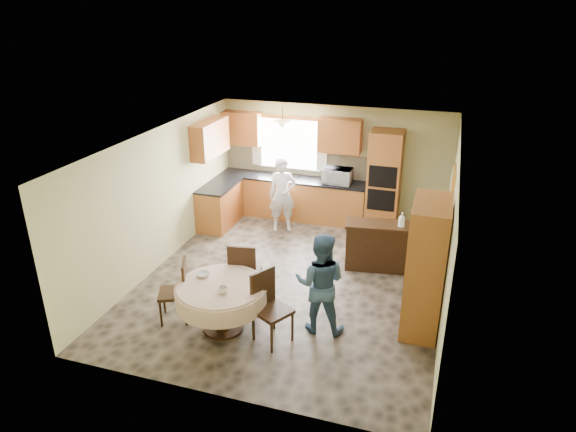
# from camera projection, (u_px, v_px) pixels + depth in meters

# --- Properties ---
(floor) EXTENTS (5.00, 6.00, 0.01)m
(floor) POSITION_uv_depth(u_px,v_px,m) (293.00, 280.00, 9.00)
(floor) COLOR brown
(floor) RESTS_ON ground
(ceiling) EXTENTS (5.00, 6.00, 0.01)m
(ceiling) POSITION_uv_depth(u_px,v_px,m) (293.00, 141.00, 8.02)
(ceiling) COLOR white
(ceiling) RESTS_ON wall_back
(wall_back) EXTENTS (5.00, 0.02, 2.50)m
(wall_back) POSITION_uv_depth(u_px,v_px,m) (334.00, 163.00, 11.14)
(wall_back) COLOR tan
(wall_back) RESTS_ON floor
(wall_front) EXTENTS (5.00, 0.02, 2.50)m
(wall_front) POSITION_uv_depth(u_px,v_px,m) (216.00, 311.00, 5.88)
(wall_front) COLOR tan
(wall_front) RESTS_ON floor
(wall_left) EXTENTS (0.02, 6.00, 2.50)m
(wall_left) POSITION_uv_depth(u_px,v_px,m) (160.00, 198.00, 9.21)
(wall_left) COLOR tan
(wall_left) RESTS_ON floor
(wall_right) EXTENTS (0.02, 6.00, 2.50)m
(wall_right) POSITION_uv_depth(u_px,v_px,m) (450.00, 233.00, 7.81)
(wall_right) COLOR tan
(wall_right) RESTS_ON floor
(window) EXTENTS (1.40, 0.03, 1.10)m
(window) POSITION_uv_depth(u_px,v_px,m) (289.00, 144.00, 11.26)
(window) COLOR white
(window) RESTS_ON wall_back
(curtain_left) EXTENTS (0.22, 0.02, 1.15)m
(curtain_left) POSITION_uv_depth(u_px,v_px,m) (257.00, 140.00, 11.41)
(curtain_left) COLOR white
(curtain_left) RESTS_ON wall_back
(curtain_right) EXTENTS (0.22, 0.02, 1.15)m
(curtain_right) POSITION_uv_depth(u_px,v_px,m) (322.00, 145.00, 10.99)
(curtain_right) COLOR white
(curtain_right) RESTS_ON wall_back
(base_cab_back) EXTENTS (3.30, 0.60, 0.88)m
(base_cab_back) POSITION_uv_depth(u_px,v_px,m) (292.00, 198.00, 11.43)
(base_cab_back) COLOR #C67A35
(base_cab_back) RESTS_ON floor
(counter_back) EXTENTS (3.30, 0.64, 0.04)m
(counter_back) POSITION_uv_depth(u_px,v_px,m) (292.00, 179.00, 11.25)
(counter_back) COLOR black
(counter_back) RESTS_ON base_cab_back
(base_cab_left) EXTENTS (0.60, 1.20, 0.88)m
(base_cab_left) POSITION_uv_depth(u_px,v_px,m) (220.00, 206.00, 11.02)
(base_cab_left) COLOR #C67A35
(base_cab_left) RESTS_ON floor
(counter_left) EXTENTS (0.64, 1.20, 0.04)m
(counter_left) POSITION_uv_depth(u_px,v_px,m) (219.00, 186.00, 10.84)
(counter_left) COLOR black
(counter_left) RESTS_ON base_cab_left
(backsplash) EXTENTS (3.30, 0.02, 0.55)m
(backsplash) POSITION_uv_depth(u_px,v_px,m) (296.00, 163.00, 11.40)
(backsplash) COLOR #C1B588
(backsplash) RESTS_ON wall_back
(wall_cab_left) EXTENTS (0.85, 0.33, 0.72)m
(wall_cab_left) POSITION_uv_depth(u_px,v_px,m) (242.00, 128.00, 11.31)
(wall_cab_left) COLOR #A8582A
(wall_cab_left) RESTS_ON wall_back
(wall_cab_right) EXTENTS (0.90, 0.33, 0.72)m
(wall_cab_right) POSITION_uv_depth(u_px,v_px,m) (340.00, 136.00, 10.70)
(wall_cab_right) COLOR #A8582A
(wall_cab_right) RESTS_ON wall_back
(wall_cab_side) EXTENTS (0.33, 1.20, 0.72)m
(wall_cab_side) POSITION_uv_depth(u_px,v_px,m) (210.00, 138.00, 10.48)
(wall_cab_side) COLOR #A8582A
(wall_cab_side) RESTS_ON wall_left
(oven_tower) EXTENTS (0.66, 0.62, 2.12)m
(oven_tower) POSITION_uv_depth(u_px,v_px,m) (384.00, 181.00, 10.62)
(oven_tower) COLOR #C67A35
(oven_tower) RESTS_ON floor
(oven_upper) EXTENTS (0.56, 0.01, 0.45)m
(oven_upper) POSITION_uv_depth(u_px,v_px,m) (383.00, 177.00, 10.27)
(oven_upper) COLOR black
(oven_upper) RESTS_ON oven_tower
(oven_lower) EXTENTS (0.56, 0.01, 0.45)m
(oven_lower) POSITION_uv_depth(u_px,v_px,m) (381.00, 200.00, 10.47)
(oven_lower) COLOR black
(oven_lower) RESTS_ON oven_tower
(pendant) EXTENTS (0.36, 0.36, 0.18)m
(pendant) POSITION_uv_depth(u_px,v_px,m) (283.00, 125.00, 10.64)
(pendant) COLOR beige
(pendant) RESTS_ON ceiling
(sideboard) EXTENTS (1.22, 0.64, 0.83)m
(sideboard) POSITION_uv_depth(u_px,v_px,m) (377.00, 247.00, 9.25)
(sideboard) COLOR #36220E
(sideboard) RESTS_ON floor
(space_heater) EXTENTS (0.44, 0.38, 0.51)m
(space_heater) POSITION_uv_depth(u_px,v_px,m) (427.00, 256.00, 9.27)
(space_heater) COLOR black
(space_heater) RESTS_ON floor
(cupboard) EXTENTS (0.52, 1.04, 1.99)m
(cupboard) POSITION_uv_depth(u_px,v_px,m) (426.00, 267.00, 7.37)
(cupboard) COLOR #C67A35
(cupboard) RESTS_ON floor
(dining_table) EXTENTS (1.34, 1.34, 0.76)m
(dining_table) POSITION_uv_depth(u_px,v_px,m) (221.00, 295.00, 7.43)
(dining_table) COLOR #36220E
(dining_table) RESTS_ON floor
(chair_left) EXTENTS (0.56, 0.56, 0.99)m
(chair_left) POSITION_uv_depth(u_px,v_px,m) (178.00, 288.00, 7.70)
(chair_left) COLOR #36220E
(chair_left) RESTS_ON floor
(chair_back) EXTENTS (0.54, 0.54, 1.07)m
(chair_back) POSITION_uv_depth(u_px,v_px,m) (244.00, 271.00, 8.09)
(chair_back) COLOR #36220E
(chair_back) RESTS_ON floor
(chair_right) EXTENTS (0.63, 0.63, 1.06)m
(chair_right) POSITION_uv_depth(u_px,v_px,m) (269.00, 303.00, 7.24)
(chair_right) COLOR #36220E
(chair_right) RESTS_ON floor
(framed_picture) EXTENTS (0.06, 0.63, 0.52)m
(framed_picture) POSITION_uv_depth(u_px,v_px,m) (453.00, 184.00, 8.26)
(framed_picture) COLOR gold
(framed_picture) RESTS_ON wall_right
(microwave) EXTENTS (0.60, 0.41, 0.33)m
(microwave) POSITION_uv_depth(u_px,v_px,m) (338.00, 176.00, 10.85)
(microwave) COLOR silver
(microwave) RESTS_ON counter_back
(person_sink) EXTENTS (0.67, 0.56, 1.56)m
(person_sink) POSITION_uv_depth(u_px,v_px,m) (282.00, 195.00, 10.67)
(person_sink) COLOR silver
(person_sink) RESTS_ON floor
(person_dining) EXTENTS (0.81, 0.66, 1.56)m
(person_dining) POSITION_uv_depth(u_px,v_px,m) (320.00, 283.00, 7.37)
(person_dining) COLOR #355274
(person_dining) RESTS_ON floor
(bowl_sideboard) EXTENTS (0.26, 0.26, 0.05)m
(bowl_sideboard) POSITION_uv_depth(u_px,v_px,m) (367.00, 224.00, 9.13)
(bowl_sideboard) COLOR #B2B2B2
(bowl_sideboard) RESTS_ON sideboard
(bottle_sideboard) EXTENTS (0.13, 0.13, 0.31)m
(bottle_sideboard) POSITION_uv_depth(u_px,v_px,m) (402.00, 221.00, 8.91)
(bottle_sideboard) COLOR silver
(bottle_sideboard) RESTS_ON sideboard
(cup_table) EXTENTS (0.16, 0.16, 0.10)m
(cup_table) POSITION_uv_depth(u_px,v_px,m) (223.00, 290.00, 7.14)
(cup_table) COLOR #B2B2B2
(cup_table) RESTS_ON dining_table
(bowl_table) EXTENTS (0.21, 0.21, 0.06)m
(bowl_table) POSITION_uv_depth(u_px,v_px,m) (203.00, 275.00, 7.58)
(bowl_table) COLOR #B2B2B2
(bowl_table) RESTS_ON dining_table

